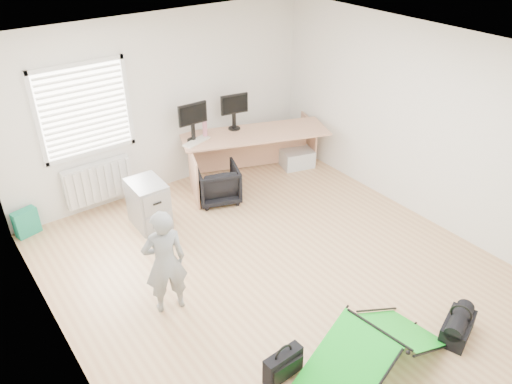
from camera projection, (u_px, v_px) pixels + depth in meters
ground at (275, 270)px, 6.29m from camera, size 5.50×5.50×0.00m
back_wall at (164, 104)px, 7.50m from camera, size 5.00×0.02×2.70m
window at (84, 110)px, 6.76m from camera, size 1.20×0.06×1.20m
radiator at (98, 182)px, 7.30m from camera, size 1.00×0.12×0.60m
desk at (255, 155)px, 8.15m from camera, size 2.46×1.51×0.80m
filing_cabinet at (148, 204)px, 6.99m from camera, size 0.45×0.60×0.68m
monitor_left at (193, 127)px, 7.58m from camera, size 0.47×0.11×0.45m
monitor_right at (234, 116)px, 7.97m from camera, size 0.46×0.18×0.43m
keyboard at (196, 142)px, 7.64m from camera, size 0.51×0.31×0.02m
thermos at (205, 129)px, 7.75m from camera, size 0.08×0.08×0.26m
office_chair at (218, 183)px, 7.59m from camera, size 0.79×0.80×0.57m
person at (165, 262)px, 5.40m from camera, size 0.53×0.41×1.30m
kite at (376, 348)px, 4.88m from camera, size 1.74×0.95×0.52m
storage_crate at (297, 158)px, 8.60m from camera, size 0.61×0.50×0.30m
tote_bag at (26, 222)px, 6.85m from camera, size 0.35×0.22×0.39m
laptop_bag at (283, 365)px, 4.83m from camera, size 0.42×0.15×0.31m
white_box at (287, 363)px, 4.98m from camera, size 0.13×0.13×0.10m
duffel_bag at (457, 328)px, 5.30m from camera, size 0.57×0.42×0.22m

